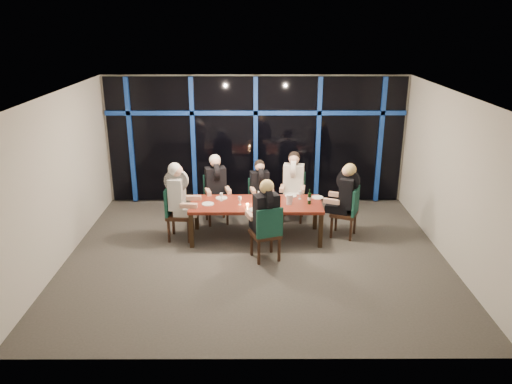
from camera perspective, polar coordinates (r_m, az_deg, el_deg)
room at (r=8.71m, az=0.01°, el=4.75°), size 7.04×7.00×3.02m
window_wall at (r=11.67m, az=0.02°, el=6.13°), size 6.86×0.43×2.94m
dining_table at (r=9.88m, az=-0.00°, el=-1.63°), size 2.60×1.00×0.75m
chair_far_left at (r=10.79m, az=-4.64°, el=-0.46°), size 0.59×0.59×1.03m
chair_far_mid at (r=10.83m, az=0.35°, el=-0.60°), size 0.51×0.51×0.94m
chair_far_right at (r=10.92m, az=4.30°, el=-0.14°), size 0.56×0.56×1.05m
chair_end_left at (r=10.01m, az=-9.20°, el=-2.08°), size 0.54×0.54×1.08m
chair_end_right at (r=10.14m, az=10.57°, el=-1.98°), size 0.64×0.64×1.05m
chair_near_mid at (r=8.99m, az=1.28°, el=-4.46°), size 0.62×0.62×1.06m
diner_far_left at (r=10.58m, az=-4.61°, el=1.46°), size 0.59×0.69×1.00m
diner_far_mid at (r=10.64m, az=0.45°, el=1.14°), size 0.51×0.62×0.91m
diner_far_right at (r=10.71m, az=4.31°, el=1.78°), size 0.56×0.69×1.02m
diner_end_left at (r=9.85m, az=-8.82°, el=0.20°), size 0.69×0.56×1.05m
diner_end_right at (r=10.02m, az=10.21°, el=0.29°), size 0.72×0.65×1.02m
diner_near_mid at (r=8.91m, az=1.09°, el=-1.79°), size 0.64×0.72×1.03m
plate_far_left at (r=10.13m, az=-3.97°, el=-0.69°), size 0.24×0.24×0.01m
plate_far_mid at (r=10.16m, az=1.11°, el=-0.57°), size 0.24×0.24×0.01m
plate_far_right at (r=10.25m, az=4.00°, el=-0.44°), size 0.24×0.24×0.01m
plate_end_left at (r=9.83m, az=-5.52°, el=-1.36°), size 0.24×0.24×0.01m
plate_end_right at (r=10.22m, az=7.05°, el=-0.61°), size 0.24×0.24×0.01m
plate_near_mid at (r=9.50m, az=-0.11°, el=-2.03°), size 0.24×0.24×0.01m
wine_bottle at (r=9.82m, az=6.13°, el=-0.72°), size 0.07×0.07×0.31m
water_pitcher at (r=9.77m, az=3.83°, el=-0.87°), size 0.12×0.11×0.20m
tea_light at (r=9.73m, az=-0.97°, el=-1.43°), size 0.06×0.06×0.03m
wine_glass_a at (r=9.73m, az=-1.86°, el=-0.78°), size 0.07×0.07×0.17m
wine_glass_b at (r=9.98m, az=0.39°, el=-0.21°), size 0.07×0.07×0.18m
wine_glass_c at (r=9.73m, az=2.31°, el=-0.75°), size 0.07×0.07×0.18m
wine_glass_d at (r=9.95m, az=-3.99°, el=-0.36°), size 0.06×0.06×0.17m
wine_glass_e at (r=10.07m, az=5.05°, el=-0.13°), size 0.07×0.07×0.17m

